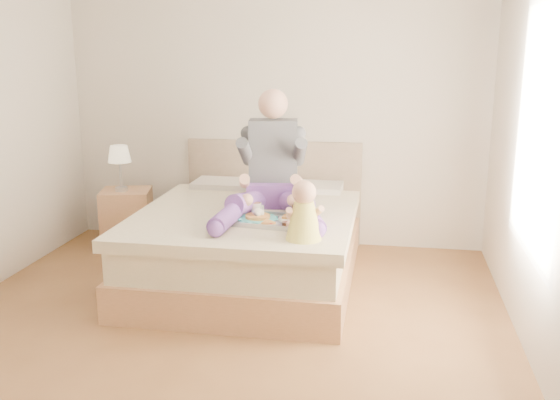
% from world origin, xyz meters
% --- Properties ---
extents(room, '(4.02, 4.22, 2.71)m').
position_xyz_m(room, '(0.08, 0.01, 1.51)').
color(room, brown).
rests_on(room, ground).
extents(bed, '(1.70, 2.18, 1.00)m').
position_xyz_m(bed, '(0.00, 1.08, 0.32)').
color(bed, '#A3724C').
rests_on(bed, ground).
extents(nightstand, '(0.54, 0.50, 0.55)m').
position_xyz_m(nightstand, '(-1.35, 1.66, 0.28)').
color(nightstand, '#A3724C').
rests_on(nightstand, ground).
extents(lamp, '(0.21, 0.21, 0.43)m').
position_xyz_m(lamp, '(-1.38, 1.62, 0.88)').
color(lamp, '#B0B3B7').
rests_on(lamp, nightstand).
extents(adult, '(0.82, 1.22, 0.98)m').
position_xyz_m(adult, '(0.19, 1.00, 0.90)').
color(adult, '#5F378B').
rests_on(adult, bed).
extents(tray, '(0.51, 0.42, 0.14)m').
position_xyz_m(tray, '(0.25, 0.62, 0.64)').
color(tray, '#B0B3B7').
rests_on(tray, bed).
extents(baby, '(0.30, 0.37, 0.41)m').
position_xyz_m(baby, '(0.55, 0.26, 0.78)').
color(baby, '#EEE34B').
rests_on(baby, bed).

